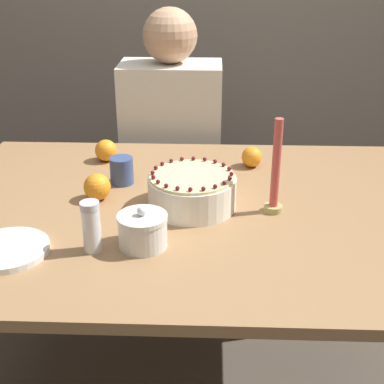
% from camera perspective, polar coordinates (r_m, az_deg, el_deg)
% --- Properties ---
extents(dining_table, '(1.43, 1.04, 0.75)m').
position_cam_1_polar(dining_table, '(1.57, -0.84, -4.97)').
color(dining_table, '#936D47').
rests_on(dining_table, ground_plane).
extents(cake, '(0.25, 0.25, 0.11)m').
position_cam_1_polar(cake, '(1.50, -0.00, 0.14)').
color(cake, white).
rests_on(cake, dining_table).
extents(sugar_bowl, '(0.12, 0.12, 0.11)m').
position_cam_1_polar(sugar_bowl, '(1.32, -5.28, -4.09)').
color(sugar_bowl, silver).
rests_on(sugar_bowl, dining_table).
extents(sugar_shaker, '(0.05, 0.05, 0.13)m').
position_cam_1_polar(sugar_shaker, '(1.30, -10.68, -3.64)').
color(sugar_shaker, white).
rests_on(sugar_shaker, dining_table).
extents(plate_stack, '(0.20, 0.20, 0.02)m').
position_cam_1_polar(plate_stack, '(1.38, -19.12, -5.85)').
color(plate_stack, silver).
rests_on(plate_stack, dining_table).
extents(candle, '(0.05, 0.05, 0.27)m').
position_cam_1_polar(candle, '(1.47, 8.89, 1.76)').
color(candle, tan).
rests_on(candle, dining_table).
extents(cup, '(0.07, 0.07, 0.08)m').
position_cam_1_polar(cup, '(1.67, -7.51, 2.28)').
color(cup, '#384C7F').
rests_on(cup, dining_table).
extents(orange_fruit_0, '(0.07, 0.07, 0.07)m').
position_cam_1_polar(orange_fruit_0, '(1.86, -9.17, 4.40)').
color(orange_fruit_0, orange).
rests_on(orange_fruit_0, dining_table).
extents(orange_fruit_1, '(0.07, 0.07, 0.07)m').
position_cam_1_polar(orange_fruit_1, '(1.80, 6.39, 3.75)').
color(orange_fruit_1, orange).
rests_on(orange_fruit_1, dining_table).
extents(orange_fruit_2, '(0.08, 0.08, 0.08)m').
position_cam_1_polar(orange_fruit_2, '(1.57, -10.08, 0.54)').
color(orange_fruit_2, orange).
rests_on(orange_fruit_2, dining_table).
extents(person_man_blue_shirt, '(0.40, 0.34, 1.22)m').
position_cam_1_polar(person_man_blue_shirt, '(2.27, -2.12, 1.72)').
color(person_man_blue_shirt, '#2D2D38').
rests_on(person_man_blue_shirt, ground_plane).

